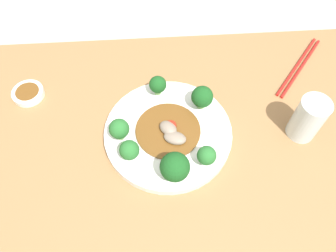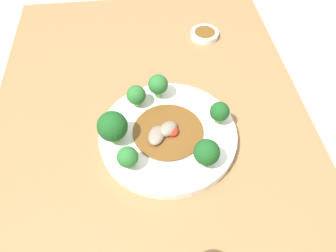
{
  "view_description": "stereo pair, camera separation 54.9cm",
  "coord_description": "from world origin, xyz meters",
  "px_view_note": "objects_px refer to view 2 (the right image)",
  "views": [
    {
      "loc": [
        0.04,
        0.35,
        1.36
      ],
      "look_at": [
        0.01,
        -0.03,
        0.77
      ],
      "focal_mm": 35.0,
      "sensor_mm": 36.0,
      "label": 1
    },
    {
      "loc": [
        -0.39,
        0.01,
        1.28
      ],
      "look_at": [
        0.01,
        -0.03,
        0.77
      ],
      "focal_mm": 35.0,
      "sensor_mm": 36.0,
      "label": 2
    }
  ],
  "objects_px": {
    "broccoli_northwest": "(128,157)",
    "plate": "(168,135)",
    "broccoli_northeast": "(136,95)",
    "broccoli_southwest": "(207,153)",
    "sauce_dish": "(205,34)",
    "broccoli_north": "(112,127)",
    "broccoli_south": "(220,112)",
    "broccoli_east": "(158,85)",
    "stirfry_center": "(166,131)"
  },
  "relations": [
    {
      "from": "broccoli_northwest",
      "to": "plate",
      "type": "bearing_deg",
      "value": -48.71
    },
    {
      "from": "broccoli_northeast",
      "to": "broccoli_southwest",
      "type": "bearing_deg",
      "value": -143.54
    },
    {
      "from": "sauce_dish",
      "to": "plate",
      "type": "bearing_deg",
      "value": 157.47
    },
    {
      "from": "broccoli_north",
      "to": "broccoli_northwest",
      "type": "bearing_deg",
      "value": -158.66
    },
    {
      "from": "broccoli_south",
      "to": "broccoli_east",
      "type": "height_order",
      "value": "broccoli_east"
    },
    {
      "from": "plate",
      "to": "broccoli_north",
      "type": "relative_size",
      "value": 3.96
    },
    {
      "from": "plate",
      "to": "broccoli_south",
      "type": "xyz_separation_m",
      "value": [
        0.02,
        -0.11,
        0.04
      ]
    },
    {
      "from": "broccoli_east",
      "to": "sauce_dish",
      "type": "height_order",
      "value": "broccoli_east"
    },
    {
      "from": "broccoli_northeast",
      "to": "sauce_dish",
      "type": "distance_m",
      "value": 0.32
    },
    {
      "from": "plate",
      "to": "broccoli_northwest",
      "type": "relative_size",
      "value": 5.55
    },
    {
      "from": "broccoli_north",
      "to": "sauce_dish",
      "type": "bearing_deg",
      "value": -36.03
    },
    {
      "from": "broccoli_south",
      "to": "broccoli_southwest",
      "type": "bearing_deg",
      "value": 155.07
    },
    {
      "from": "broccoli_northwest",
      "to": "broccoli_east",
      "type": "xyz_separation_m",
      "value": [
        0.18,
        -0.07,
        0.0
      ]
    },
    {
      "from": "broccoli_northwest",
      "to": "broccoli_north",
      "type": "bearing_deg",
      "value": 21.34
    },
    {
      "from": "broccoli_south",
      "to": "broccoli_north",
      "type": "distance_m",
      "value": 0.22
    },
    {
      "from": "broccoli_east",
      "to": "stirfry_center",
      "type": "distance_m",
      "value": 0.11
    },
    {
      "from": "stirfry_center",
      "to": "broccoli_east",
      "type": "bearing_deg",
      "value": 3.56
    },
    {
      "from": "broccoli_northwest",
      "to": "broccoli_east",
      "type": "bearing_deg",
      "value": -22.34
    },
    {
      "from": "plate",
      "to": "broccoli_east",
      "type": "height_order",
      "value": "broccoli_east"
    },
    {
      "from": "broccoli_south",
      "to": "sauce_dish",
      "type": "height_order",
      "value": "broccoli_south"
    },
    {
      "from": "plate",
      "to": "broccoli_south",
      "type": "distance_m",
      "value": 0.12
    },
    {
      "from": "broccoli_east",
      "to": "broccoli_south",
      "type": "bearing_deg",
      "value": -126.49
    },
    {
      "from": "broccoli_east",
      "to": "broccoli_north",
      "type": "bearing_deg",
      "value": 138.11
    },
    {
      "from": "broccoli_southwest",
      "to": "broccoli_east",
      "type": "bearing_deg",
      "value": 21.43
    },
    {
      "from": "broccoli_southwest",
      "to": "stirfry_center",
      "type": "bearing_deg",
      "value": 39.75
    },
    {
      "from": "broccoli_northwest",
      "to": "broccoli_east",
      "type": "relative_size",
      "value": 0.88
    },
    {
      "from": "broccoli_east",
      "to": "broccoli_southwest",
      "type": "xyz_separation_m",
      "value": [
        -0.18,
        -0.07,
        -0.0
      ]
    },
    {
      "from": "broccoli_north",
      "to": "stirfry_center",
      "type": "height_order",
      "value": "broccoli_north"
    },
    {
      "from": "broccoli_south",
      "to": "broccoli_north",
      "type": "xyz_separation_m",
      "value": [
        -0.02,
        0.22,
        0.01
      ]
    },
    {
      "from": "broccoli_south",
      "to": "broccoli_east",
      "type": "relative_size",
      "value": 0.89
    },
    {
      "from": "broccoli_southwest",
      "to": "broccoli_northeast",
      "type": "relative_size",
      "value": 1.19
    },
    {
      "from": "stirfry_center",
      "to": "sauce_dish",
      "type": "bearing_deg",
      "value": -22.94
    },
    {
      "from": "plate",
      "to": "broccoli_southwest",
      "type": "relative_size",
      "value": 4.69
    },
    {
      "from": "plate",
      "to": "broccoli_east",
      "type": "xyz_separation_m",
      "value": [
        0.1,
        0.01,
        0.05
      ]
    },
    {
      "from": "broccoli_northwest",
      "to": "broccoli_southwest",
      "type": "height_order",
      "value": "broccoli_southwest"
    },
    {
      "from": "stirfry_center",
      "to": "broccoli_south",
      "type": "bearing_deg",
      "value": -80.68
    },
    {
      "from": "broccoli_southwest",
      "to": "broccoli_south",
      "type": "bearing_deg",
      "value": -24.93
    },
    {
      "from": "broccoli_east",
      "to": "sauce_dish",
      "type": "bearing_deg",
      "value": -32.87
    },
    {
      "from": "broccoli_north",
      "to": "sauce_dish",
      "type": "xyz_separation_m",
      "value": [
        0.34,
        -0.25,
        -0.05
      ]
    },
    {
      "from": "broccoli_south",
      "to": "sauce_dish",
      "type": "relative_size",
      "value": 0.69
    },
    {
      "from": "plate",
      "to": "broccoli_north",
      "type": "height_order",
      "value": "broccoli_north"
    },
    {
      "from": "broccoli_south",
      "to": "broccoli_east",
      "type": "xyz_separation_m",
      "value": [
        0.09,
        0.12,
        0.0
      ]
    },
    {
      "from": "plate",
      "to": "broccoli_north",
      "type": "distance_m",
      "value": 0.12
    },
    {
      "from": "broccoli_northwest",
      "to": "broccoli_northeast",
      "type": "bearing_deg",
      "value": -8.58
    },
    {
      "from": "plate",
      "to": "broccoli_northeast",
      "type": "height_order",
      "value": "broccoli_northeast"
    },
    {
      "from": "broccoli_northwest",
      "to": "stirfry_center",
      "type": "height_order",
      "value": "broccoli_northwest"
    },
    {
      "from": "plate",
      "to": "stirfry_center",
      "type": "xyz_separation_m",
      "value": [
        -0.0,
        0.0,
        0.02
      ]
    },
    {
      "from": "broccoli_east",
      "to": "broccoli_northeast",
      "type": "xyz_separation_m",
      "value": [
        -0.02,
        0.05,
        -0.01
      ]
    },
    {
      "from": "plate",
      "to": "broccoli_northwest",
      "type": "xyz_separation_m",
      "value": [
        -0.07,
        0.08,
        0.04
      ]
    },
    {
      "from": "plate",
      "to": "broccoli_south",
      "type": "height_order",
      "value": "broccoli_south"
    }
  ]
}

